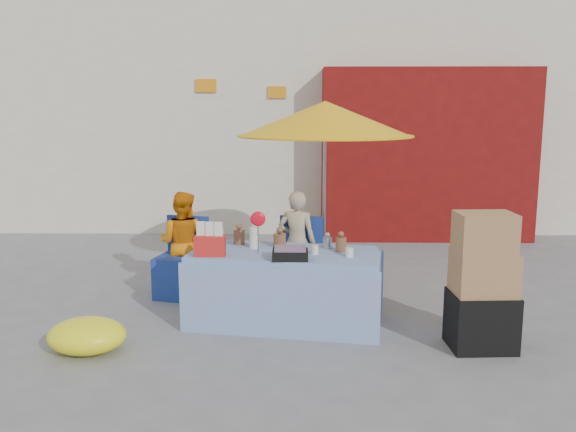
{
  "coord_description": "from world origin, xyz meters",
  "views": [
    {
      "loc": [
        0.24,
        -5.12,
        2.03
      ],
      "look_at": [
        0.14,
        0.6,
        1.0
      ],
      "focal_mm": 38.0,
      "sensor_mm": 36.0,
      "label": 1
    }
  ],
  "objects_px": {
    "chair_right": "(297,274)",
    "vendor_orange": "(183,243)",
    "chair_left": "(182,273)",
    "vendor_beige": "(297,242)",
    "box_stack": "(483,287)",
    "umbrella": "(325,120)",
    "market_table": "(285,286)"
  },
  "relations": [
    {
      "from": "chair_right",
      "to": "vendor_orange",
      "type": "xyz_separation_m",
      "value": [
        -1.25,
        0.13,
        0.31
      ]
    },
    {
      "from": "chair_left",
      "to": "vendor_beige",
      "type": "bearing_deg",
      "value": 19.1
    },
    {
      "from": "chair_right",
      "to": "box_stack",
      "type": "relative_size",
      "value": 0.73
    },
    {
      "from": "vendor_orange",
      "to": "box_stack",
      "type": "xyz_separation_m",
      "value": [
        2.82,
        -1.53,
        -0.02
      ]
    },
    {
      "from": "chair_left",
      "to": "box_stack",
      "type": "height_order",
      "value": "box_stack"
    },
    {
      "from": "umbrella",
      "to": "chair_right",
      "type": "bearing_deg",
      "value": -136.17
    },
    {
      "from": "chair_left",
      "to": "chair_right",
      "type": "bearing_deg",
      "value": 12.94
    },
    {
      "from": "vendor_beige",
      "to": "umbrella",
      "type": "xyz_separation_m",
      "value": [
        0.3,
        0.15,
        1.32
      ]
    },
    {
      "from": "vendor_orange",
      "to": "umbrella",
      "type": "distance_m",
      "value": 2.05
    },
    {
      "from": "vendor_orange",
      "to": "box_stack",
      "type": "height_order",
      "value": "box_stack"
    },
    {
      "from": "market_table",
      "to": "vendor_orange",
      "type": "height_order",
      "value": "vendor_orange"
    },
    {
      "from": "market_table",
      "to": "box_stack",
      "type": "bearing_deg",
      "value": -10.2
    },
    {
      "from": "market_table",
      "to": "chair_left",
      "type": "height_order",
      "value": "market_table"
    },
    {
      "from": "vendor_beige",
      "to": "chair_left",
      "type": "bearing_deg",
      "value": 19.1
    },
    {
      "from": "market_table",
      "to": "vendor_beige",
      "type": "bearing_deg",
      "value": 92.58
    },
    {
      "from": "market_table",
      "to": "box_stack",
      "type": "height_order",
      "value": "box_stack"
    },
    {
      "from": "chair_left",
      "to": "chair_right",
      "type": "height_order",
      "value": "same"
    },
    {
      "from": "chair_right",
      "to": "vendor_orange",
      "type": "relative_size",
      "value": 0.75
    },
    {
      "from": "umbrella",
      "to": "box_stack",
      "type": "relative_size",
      "value": 1.78
    },
    {
      "from": "chair_right",
      "to": "umbrella",
      "type": "distance_m",
      "value": 1.69
    },
    {
      "from": "vendor_orange",
      "to": "box_stack",
      "type": "distance_m",
      "value": 3.21
    },
    {
      "from": "box_stack",
      "to": "market_table",
      "type": "bearing_deg",
      "value": 160.58
    },
    {
      "from": "chair_right",
      "to": "umbrella",
      "type": "bearing_deg",
      "value": 56.77
    },
    {
      "from": "vendor_beige",
      "to": "market_table",
      "type": "bearing_deg",
      "value": 96.3
    },
    {
      "from": "vendor_orange",
      "to": "umbrella",
      "type": "bearing_deg",
      "value": -161.53
    },
    {
      "from": "market_table",
      "to": "umbrella",
      "type": "bearing_deg",
      "value": 78.67
    },
    {
      "from": "market_table",
      "to": "chair_left",
      "type": "distance_m",
      "value": 1.4
    },
    {
      "from": "umbrella",
      "to": "box_stack",
      "type": "distance_m",
      "value": 2.5
    },
    {
      "from": "box_stack",
      "to": "vendor_orange",
      "type": "bearing_deg",
      "value": 151.43
    },
    {
      "from": "vendor_beige",
      "to": "umbrella",
      "type": "height_order",
      "value": "umbrella"
    },
    {
      "from": "chair_left",
      "to": "vendor_orange",
      "type": "height_order",
      "value": "vendor_orange"
    },
    {
      "from": "chair_left",
      "to": "vendor_beige",
      "type": "xyz_separation_m",
      "value": [
        1.25,
        0.13,
        0.32
      ]
    }
  ]
}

